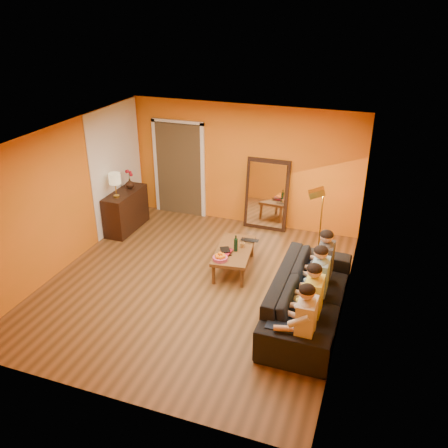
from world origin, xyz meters
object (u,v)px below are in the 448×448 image
(person_mid_left, at_px, (313,302))
(dog, at_px, (298,318))
(coffee_table, at_px, (234,259))
(person_far_right, at_px, (325,264))
(sideboard, at_px, (126,210))
(person_far_left, at_px, (306,324))
(wine_bottle, at_px, (236,243))
(tumbler, at_px, (242,245))
(floor_lamp, at_px, (320,227))
(laptop, at_px, (249,242))
(sofa, at_px, (308,296))
(person_mid_right, at_px, (319,282))
(mirror_frame, at_px, (267,194))
(vase, at_px, (130,183))
(table_lamp, at_px, (115,185))

(person_mid_left, bearing_deg, dog, -165.88)
(coffee_table, bearing_deg, person_far_right, -18.36)
(sideboard, distance_m, person_far_left, 5.20)
(wine_bottle, relative_size, tumbler, 3.31)
(floor_lamp, xyz_separation_m, laptop, (-1.22, -0.46, -0.29))
(person_far_right, bearing_deg, wine_bottle, 170.35)
(sofa, distance_m, person_far_right, 0.70)
(sofa, bearing_deg, tumbler, 52.27)
(floor_lamp, xyz_separation_m, dog, (0.09, -2.28, -0.40))
(person_mid_right, bearing_deg, wine_bottle, 152.95)
(sideboard, distance_m, dog, 4.79)
(wine_bottle, bearing_deg, sofa, -31.91)
(mirror_frame, bearing_deg, laptop, -86.52)
(sofa, distance_m, floor_lamp, 1.82)
(person_mid_left, relative_size, vase, 6.04)
(floor_lamp, xyz_separation_m, wine_bottle, (-1.35, -0.86, -0.14))
(sideboard, relative_size, laptop, 3.53)
(person_mid_right, height_order, person_far_right, same)
(table_lamp, xyz_separation_m, person_far_right, (4.37, -0.86, -0.49))
(coffee_table, relative_size, person_far_right, 1.00)
(wine_bottle, bearing_deg, person_mid_left, -40.41)
(laptop, bearing_deg, vase, 163.40)
(coffee_table, distance_m, person_far_left, 2.61)
(person_far_right, xyz_separation_m, laptop, (-1.48, 0.67, -0.18))
(dog, bearing_deg, sideboard, 173.11)
(sofa, bearing_deg, laptop, 45.64)
(vase, bearing_deg, floor_lamp, -3.95)
(floor_lamp, relative_size, person_mid_right, 1.18)
(floor_lamp, distance_m, person_far_left, 2.80)
(mirror_frame, bearing_deg, person_far_right, -54.85)
(person_far_left, distance_m, laptop, 2.76)
(sideboard, xyz_separation_m, coffee_table, (2.71, -0.84, -0.21))
(table_lamp, distance_m, coffee_table, 2.90)
(coffee_table, xyz_separation_m, person_mid_left, (1.66, -1.42, 0.40))
(person_mid_left, distance_m, tumbler, 2.19)
(laptop, bearing_deg, dog, -56.60)
(dog, distance_m, wine_bottle, 2.03)
(table_lamp, distance_m, person_far_left, 5.07)
(tumbler, height_order, laptop, tumbler)
(sideboard, height_order, dog, sideboard)
(mirror_frame, xyz_separation_m, tumbler, (0.04, -1.80, -0.30))
(sideboard, height_order, wine_bottle, sideboard)
(mirror_frame, xyz_separation_m, sideboard, (-2.79, -1.08, -0.34))
(sofa, relative_size, person_mid_left, 2.14)
(person_far_left, relative_size, vase, 6.04)
(sofa, xyz_separation_m, person_mid_right, (0.13, 0.10, 0.23))
(sofa, height_order, dog, sofa)
(dog, xyz_separation_m, tumbler, (-1.36, 1.59, 0.15))
(person_far_left, bearing_deg, laptop, 122.56)
(mirror_frame, height_order, laptop, mirror_frame)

